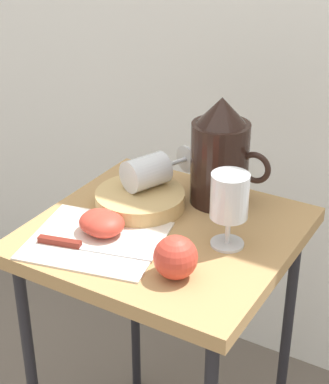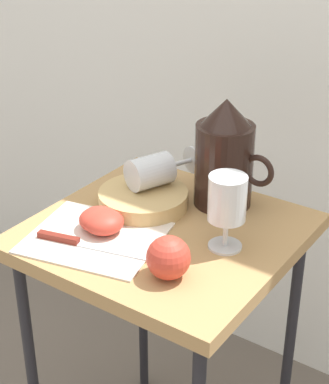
{
  "view_description": "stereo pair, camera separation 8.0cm",
  "coord_description": "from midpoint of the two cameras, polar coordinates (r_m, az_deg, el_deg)",
  "views": [
    {
      "loc": [
        0.55,
        -0.93,
        1.33
      ],
      "look_at": [
        0.0,
        0.0,
        0.76
      ],
      "focal_mm": 59.64,
      "sensor_mm": 36.0,
      "label": 1
    },
    {
      "loc": [
        0.61,
        -0.89,
        1.33
      ],
      "look_at": [
        0.0,
        0.0,
        0.76
      ],
      "focal_mm": 59.64,
      "sensor_mm": 36.0,
      "label": 2
    }
  ],
  "objects": [
    {
      "name": "basket_tray",
      "position": [
        1.32,
        -3.93,
        -0.72
      ],
      "size": [
        0.19,
        0.19,
        0.03
      ],
      "primitive_type": "cylinder",
      "color": "tan",
      "rests_on": "table"
    },
    {
      "name": "apple_whole",
      "position": [
        1.1,
        -1.11,
        -5.91
      ],
      "size": [
        0.08,
        0.08,
        0.08
      ],
      "primitive_type": "sphere",
      "color": "#CC3D2D",
      "rests_on": "table"
    },
    {
      "name": "apple_half_right",
      "position": [
        1.23,
        -7.27,
        -2.92
      ],
      "size": [
        0.08,
        0.08,
        0.04
      ],
      "primitive_type": "ellipsoid",
      "color": "#CC3D2D",
      "rests_on": "linen_napkin"
    },
    {
      "name": "linen_napkin",
      "position": [
        1.22,
        -7.99,
        -4.34
      ],
      "size": [
        0.29,
        0.26,
        0.0
      ],
      "primitive_type": "cube",
      "rotation": [
        0.0,
        0.0,
        0.22
      ],
      "color": "silver",
      "rests_on": "table"
    },
    {
      "name": "table",
      "position": [
        1.3,
        -1.78,
        -6.1
      ],
      "size": [
        0.5,
        0.48,
        0.68
      ],
      "color": "#AD8451",
      "rests_on": "ground_plane"
    },
    {
      "name": "wine_glass_tipped_near",
      "position": [
        1.33,
        -3.21,
        1.83
      ],
      "size": [
        0.12,
        0.17,
        0.07
      ],
      "color": "silver",
      "rests_on": "basket_tray"
    },
    {
      "name": "apple_half_left",
      "position": [
        1.24,
        -7.73,
        -2.68
      ],
      "size": [
        0.08,
        0.08,
        0.04
      ],
      "primitive_type": "ellipsoid",
      "color": "#CC3D2D",
      "rests_on": "linen_napkin"
    },
    {
      "name": "pitcher",
      "position": [
        1.31,
        3.25,
        2.76
      ],
      "size": [
        0.17,
        0.12,
        0.23
      ],
      "color": "black",
      "rests_on": "table"
    },
    {
      "name": "knife",
      "position": [
        1.2,
        -9.68,
        -4.76
      ],
      "size": [
        0.22,
        0.07,
        0.01
      ],
      "color": "silver",
      "rests_on": "linen_napkin"
    },
    {
      "name": "wine_glass_upright",
      "position": [
        1.16,
        3.85,
        -0.78
      ],
      "size": [
        0.07,
        0.07,
        0.15
      ],
      "color": "silver",
      "rests_on": "table"
    }
  ]
}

